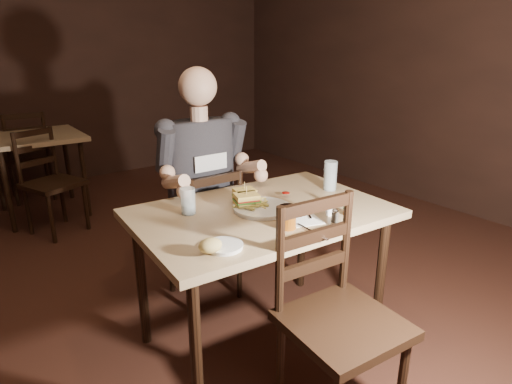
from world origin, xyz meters
TOP-DOWN VIEW (x-y plane):
  - room_shell at (0.00, 0.00)m, footprint 7.00×7.00m
  - main_table at (0.26, -0.26)m, footprint 1.29×0.91m
  - bg_table at (-0.27, 2.50)m, footprint 0.81×0.81m
  - chair_far at (0.25, 0.32)m, footprint 0.40×0.44m
  - chair_near at (0.21, -0.88)m, footprint 0.48×0.52m
  - bg_chair_far at (-0.27, 3.05)m, footprint 0.46×0.49m
  - bg_chair_near at (-0.27, 1.95)m, footprint 0.54×0.56m
  - diner at (0.24, 0.27)m, footprint 0.58×0.46m
  - dinner_plate at (0.25, -0.27)m, footprint 0.30×0.30m
  - sandwich_left at (0.21, -0.20)m, footprint 0.14×0.13m
  - sandwich_right at (0.25, -0.13)m, footprint 0.12×0.11m
  - fries_pile at (0.23, -0.23)m, footprint 0.24×0.18m
  - ketchup_dollop at (0.48, -0.18)m, footprint 0.05×0.05m
  - glass_left at (-0.06, -0.09)m, footprint 0.07×0.07m
  - glass_right at (0.76, -0.24)m, footprint 0.08×0.08m
  - hot_sauce at (0.55, -0.56)m, footprint 0.04×0.04m
  - salt_shaker at (0.47, -0.51)m, footprint 0.04×0.04m
  - pepper_shaker at (0.43, -0.59)m, footprint 0.03×0.03m
  - syrup_dispenser at (0.21, -0.51)m, footprint 0.09×0.09m
  - napkin at (0.34, -0.49)m, footprint 0.18×0.17m
  - knife at (0.27, -0.61)m, footprint 0.03×0.20m
  - fork at (0.40, -0.44)m, footprint 0.08×0.13m
  - side_plate at (-0.12, -0.51)m, footprint 0.16×0.16m
  - bread_roll at (-0.20, -0.53)m, footprint 0.10×0.09m

SIDE VIEW (x-z plane):
  - chair_far at x=0.25m, z-range 0.00..0.86m
  - bg_chair_near at x=-0.27m, z-range 0.00..0.88m
  - bg_chair_far at x=-0.27m, z-range 0.00..0.93m
  - chair_near at x=0.21m, z-range 0.00..0.96m
  - bg_table at x=-0.27m, z-range 0.30..1.07m
  - main_table at x=0.26m, z-range 0.31..1.08m
  - napkin at x=0.34m, z-range 0.77..0.77m
  - fork at x=0.40m, z-range 0.77..0.78m
  - knife at x=0.27m, z-range 0.77..0.78m
  - side_plate at x=-0.12m, z-range 0.77..0.78m
  - dinner_plate at x=0.25m, z-range 0.77..0.79m
  - ketchup_dollop at x=0.48m, z-range 0.79..0.80m
  - pepper_shaker at x=0.43m, z-range 0.77..0.83m
  - salt_shaker at x=0.47m, z-range 0.77..0.83m
  - fries_pile at x=0.23m, z-range 0.79..0.82m
  - bread_roll at x=-0.20m, z-range 0.78..0.84m
  - syrup_dispenser at x=0.21m, z-range 0.77..0.87m
  - hot_sauce at x=0.55m, z-range 0.77..0.89m
  - sandwich_right at x=0.25m, z-range 0.79..0.88m
  - glass_left at x=-0.06m, z-range 0.77..0.90m
  - sandwich_left at x=0.21m, z-range 0.79..0.89m
  - glass_right at x=0.76m, z-range 0.77..0.94m
  - diner at x=0.24m, z-range 0.44..1.44m
  - room_shell at x=0.00m, z-range -2.10..4.90m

